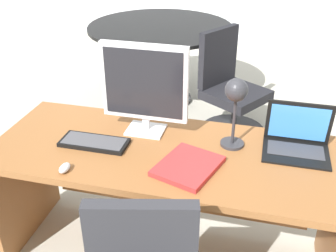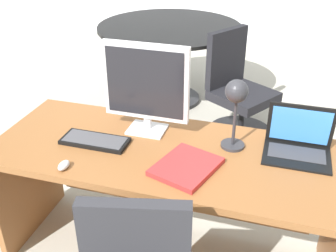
{
  "view_description": "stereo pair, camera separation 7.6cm",
  "coord_description": "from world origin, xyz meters",
  "px_view_note": "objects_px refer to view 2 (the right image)",
  "views": [
    {
      "loc": [
        0.43,
        -1.65,
        1.81
      ],
      "look_at": [
        0.0,
        0.04,
        0.85
      ],
      "focal_mm": 43.09,
      "sensor_mm": 36.0,
      "label": 1
    },
    {
      "loc": [
        0.5,
        -1.63,
        1.81
      ],
      "look_at": [
        0.0,
        0.04,
        0.85
      ],
      "focal_mm": 43.09,
      "sensor_mm": 36.0,
      "label": 2
    }
  ],
  "objects_px": {
    "meeting_table": "(170,44)",
    "desk": "(169,178)",
    "keyboard": "(95,141)",
    "book": "(186,167)",
    "desk_lamp": "(236,100)",
    "monitor": "(146,85)",
    "mouse": "(64,165)",
    "meeting_chair_near": "(237,96)",
    "laptop": "(299,138)"
  },
  "relations": [
    {
      "from": "desk_lamp",
      "to": "mouse",
      "type": "bearing_deg",
      "value": -151.28
    },
    {
      "from": "monitor",
      "to": "keyboard",
      "type": "distance_m",
      "value": 0.39
    },
    {
      "from": "monitor",
      "to": "desk_lamp",
      "type": "xyz_separation_m",
      "value": [
        0.47,
        -0.05,
        0.0
      ]
    },
    {
      "from": "book",
      "to": "laptop",
      "type": "bearing_deg",
      "value": 32.57
    },
    {
      "from": "laptop",
      "to": "desk_lamp",
      "type": "height_order",
      "value": "desk_lamp"
    },
    {
      "from": "desk_lamp",
      "to": "meeting_chair_near",
      "type": "xyz_separation_m",
      "value": [
        -0.15,
        1.46,
        -0.65
      ]
    },
    {
      "from": "monitor",
      "to": "keyboard",
      "type": "bearing_deg",
      "value": -137.5
    },
    {
      "from": "book",
      "to": "meeting_table",
      "type": "distance_m",
      "value": 2.29
    },
    {
      "from": "monitor",
      "to": "desk_lamp",
      "type": "distance_m",
      "value": 0.47
    },
    {
      "from": "desk_lamp",
      "to": "meeting_table",
      "type": "xyz_separation_m",
      "value": [
        -0.9,
        1.93,
        -0.4
      ]
    },
    {
      "from": "monitor",
      "to": "desk",
      "type": "bearing_deg",
      "value": -35.79
    },
    {
      "from": "keyboard",
      "to": "meeting_table",
      "type": "xyz_separation_m",
      "value": [
        -0.21,
        2.07,
        -0.14
      ]
    },
    {
      "from": "laptop",
      "to": "desk_lamp",
      "type": "distance_m",
      "value": 0.38
    },
    {
      "from": "desk",
      "to": "book",
      "type": "xyz_separation_m",
      "value": [
        0.14,
        -0.18,
        0.22
      ]
    },
    {
      "from": "book",
      "to": "meeting_table",
      "type": "relative_size",
      "value": 0.26
    },
    {
      "from": "monitor",
      "to": "meeting_chair_near",
      "type": "relative_size",
      "value": 0.54
    },
    {
      "from": "desk",
      "to": "mouse",
      "type": "distance_m",
      "value": 0.58
    },
    {
      "from": "monitor",
      "to": "keyboard",
      "type": "relative_size",
      "value": 1.4
    },
    {
      "from": "meeting_table",
      "to": "desk",
      "type": "bearing_deg",
      "value": -73.57
    },
    {
      "from": "monitor",
      "to": "meeting_chair_near",
      "type": "xyz_separation_m",
      "value": [
        0.32,
        1.4,
        -0.64
      ]
    },
    {
      "from": "keyboard",
      "to": "book",
      "type": "bearing_deg",
      "value": -10.18
    },
    {
      "from": "monitor",
      "to": "meeting_table",
      "type": "height_order",
      "value": "monitor"
    },
    {
      "from": "desk",
      "to": "meeting_table",
      "type": "relative_size",
      "value": 1.28
    },
    {
      "from": "meeting_chair_near",
      "to": "book",
      "type": "bearing_deg",
      "value": -90.86
    },
    {
      "from": "keyboard",
      "to": "book",
      "type": "relative_size",
      "value": 0.96
    },
    {
      "from": "meeting_chair_near",
      "to": "monitor",
      "type": "bearing_deg",
      "value": -102.83
    },
    {
      "from": "keyboard",
      "to": "meeting_chair_near",
      "type": "bearing_deg",
      "value": 71.52
    },
    {
      "from": "laptop",
      "to": "meeting_table",
      "type": "xyz_separation_m",
      "value": [
        -1.21,
        1.85,
        -0.2
      ]
    },
    {
      "from": "monitor",
      "to": "meeting_chair_near",
      "type": "height_order",
      "value": "monitor"
    },
    {
      "from": "monitor",
      "to": "meeting_chair_near",
      "type": "distance_m",
      "value": 1.58
    },
    {
      "from": "book",
      "to": "meeting_chair_near",
      "type": "distance_m",
      "value": 1.74
    },
    {
      "from": "monitor",
      "to": "desk_lamp",
      "type": "bearing_deg",
      "value": -6.56
    },
    {
      "from": "keyboard",
      "to": "mouse",
      "type": "relative_size",
      "value": 4.46
    },
    {
      "from": "mouse",
      "to": "meeting_table",
      "type": "height_order",
      "value": "meeting_table"
    },
    {
      "from": "desk_lamp",
      "to": "book",
      "type": "relative_size",
      "value": 1.03
    },
    {
      "from": "mouse",
      "to": "meeting_table",
      "type": "xyz_separation_m",
      "value": [
        -0.18,
        2.32,
        -0.15
      ]
    },
    {
      "from": "monitor",
      "to": "laptop",
      "type": "height_order",
      "value": "monitor"
    },
    {
      "from": "keyboard",
      "to": "meeting_table",
      "type": "distance_m",
      "value": 2.09
    },
    {
      "from": "monitor",
      "to": "mouse",
      "type": "distance_m",
      "value": 0.57
    },
    {
      "from": "keyboard",
      "to": "meeting_table",
      "type": "relative_size",
      "value": 0.25
    },
    {
      "from": "monitor",
      "to": "laptop",
      "type": "bearing_deg",
      "value": 1.7
    },
    {
      "from": "laptop",
      "to": "mouse",
      "type": "bearing_deg",
      "value": -155.44
    },
    {
      "from": "meeting_chair_near",
      "to": "keyboard",
      "type": "bearing_deg",
      "value": -108.48
    },
    {
      "from": "desk",
      "to": "book",
      "type": "distance_m",
      "value": 0.31
    },
    {
      "from": "mouse",
      "to": "meeting_table",
      "type": "bearing_deg",
      "value": 94.36
    },
    {
      "from": "keyboard",
      "to": "mouse",
      "type": "distance_m",
      "value": 0.26
    },
    {
      "from": "monitor",
      "to": "meeting_table",
      "type": "distance_m",
      "value": 1.96
    },
    {
      "from": "desk",
      "to": "book",
      "type": "bearing_deg",
      "value": -51.96
    },
    {
      "from": "book",
      "to": "mouse",
      "type": "bearing_deg",
      "value": -163.6
    },
    {
      "from": "meeting_table",
      "to": "keyboard",
      "type": "bearing_deg",
      "value": -84.1
    }
  ]
}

